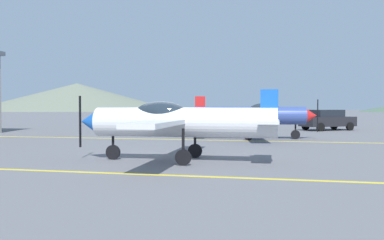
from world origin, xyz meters
The scene contains 7 objects.
ground_plane centered at (0.00, 0.00, 0.00)m, with size 400.00×400.00×0.00m, color slate.
apron_line_near centered at (0.00, -4.13, 0.01)m, with size 80.00×0.16×0.01m, color yellow.
apron_line_far centered at (0.00, 8.05, 0.01)m, with size 80.00×0.16×0.01m, color yellow.
airplane_near centered at (0.40, -1.12, 1.40)m, with size 7.19×8.29×2.49m.
airplane_mid centered at (2.36, 9.48, 1.40)m, with size 7.27×8.32×2.49m.
car_sedan centered at (7.31, 19.57, 0.84)m, with size 4.56×3.94×1.62m.
hill_left centered at (-76.71, 139.23, 5.38)m, with size 78.63×78.63×10.76m, color slate.
Camera 1 is at (4.14, -15.51, 1.94)m, focal length 39.88 mm.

